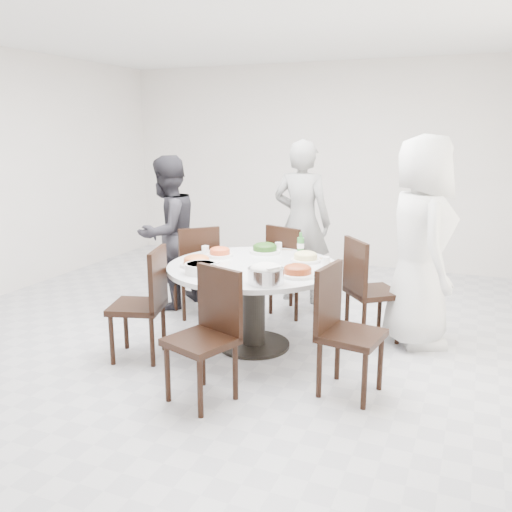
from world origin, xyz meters
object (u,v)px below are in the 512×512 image
at_px(rice_bowl, 266,276).
at_px(beverage_bottle, 301,244).
at_px(chair_nw, 195,270).
at_px(diner_right, 420,242).
at_px(chair_ne, 373,290).
at_px(chair_n, 294,270).
at_px(chair_s, 201,338).
at_px(soup_bowl, 201,268).
at_px(diner_left, 168,233).
at_px(chair_se, 352,332).
at_px(dining_table, 254,306).
at_px(chair_sw, 137,304).
at_px(diner_middle, 302,222).

bearing_deg(rice_bowl, beverage_bottle, 92.25).
relative_size(chair_nw, beverage_bottle, 4.33).
distance_m(diner_right, rice_bowl, 1.53).
xyz_separation_m(chair_ne, diner_right, (0.37, 0.08, 0.46)).
distance_m(chair_n, chair_s, 2.04).
xyz_separation_m(chair_nw, soup_bowl, (0.61, -0.99, 0.32)).
height_order(chair_n, rice_bowl, chair_n).
bearing_deg(chair_s, chair_n, 109.05).
bearing_deg(rice_bowl, diner_left, 143.20).
relative_size(chair_n, chair_se, 1.00).
bearing_deg(rice_bowl, chair_s, -115.07).
bearing_deg(chair_se, beverage_bottle, 43.35).
xyz_separation_m(chair_nw, chair_s, (0.95, -1.64, 0.00)).
bearing_deg(diner_right, dining_table, 93.79).
bearing_deg(chair_sw, chair_ne, 107.25).
bearing_deg(chair_se, diner_left, 69.78).
bearing_deg(dining_table, chair_s, -87.98).
distance_m(dining_table, beverage_bottle, 0.74).
xyz_separation_m(chair_ne, rice_bowl, (-0.64, -1.06, 0.33)).
height_order(dining_table, rice_bowl, rice_bowl).
relative_size(diner_middle, rice_bowl, 6.43).
bearing_deg(rice_bowl, chair_ne, 59.07).
xyz_separation_m(chair_se, soup_bowl, (-1.29, 0.14, 0.32)).
height_order(chair_se, diner_middle, diner_middle).
bearing_deg(soup_bowl, chair_s, -62.66).
xyz_separation_m(dining_table, rice_bowl, (0.30, -0.49, 0.43)).
bearing_deg(chair_sw, soup_bowl, 93.01).
bearing_deg(soup_bowl, chair_ne, 38.45).
xyz_separation_m(chair_se, diner_right, (0.32, 1.20, 0.46)).
relative_size(chair_nw, chair_se, 1.00).
bearing_deg(chair_se, dining_table, 69.49).
bearing_deg(diner_middle, chair_ne, 141.09).
xyz_separation_m(diner_middle, rice_bowl, (0.33, -1.94, -0.09)).
xyz_separation_m(chair_nw, diner_left, (-0.38, 0.12, 0.34)).
height_order(chair_s, diner_right, diner_right).
distance_m(diner_left, beverage_bottle, 1.57).
bearing_deg(rice_bowl, diner_right, 48.51).
height_order(diner_right, diner_middle, diner_right).
relative_size(chair_s, chair_se, 1.00).
xyz_separation_m(chair_s, chair_se, (0.95, 0.51, 0.00)).
relative_size(chair_sw, diner_left, 0.58).
distance_m(diner_right, beverage_bottle, 1.06).
bearing_deg(diner_left, chair_s, 47.40).
bearing_deg(diner_middle, chair_n, 101.90).
bearing_deg(beverage_bottle, chair_sw, -134.78).
bearing_deg(diner_middle, beverage_bottle, 110.27).
relative_size(chair_s, diner_left, 0.58).
height_order(chair_nw, soup_bowl, chair_nw).
relative_size(chair_s, soup_bowl, 3.60).
height_order(chair_sw, soup_bowl, chair_sw).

